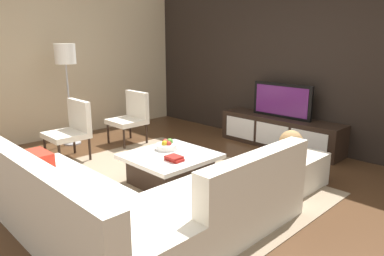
% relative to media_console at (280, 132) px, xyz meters
% --- Properties ---
extents(ground_plane, '(14.00, 14.00, 0.00)m').
position_rel_media_console_xyz_m(ground_plane, '(0.00, -2.40, -0.25)').
color(ground_plane, '#4C301C').
extents(feature_wall_back, '(6.40, 0.12, 2.80)m').
position_rel_media_console_xyz_m(feature_wall_back, '(0.00, 0.30, 1.15)').
color(feature_wall_back, black).
rests_on(feature_wall_back, ground).
extents(side_wall_left, '(0.12, 5.20, 2.80)m').
position_rel_media_console_xyz_m(side_wall_left, '(-3.20, -2.20, 1.15)').
color(side_wall_left, '#C6B28E').
rests_on(side_wall_left, ground).
extents(area_rug, '(3.40, 2.74, 0.01)m').
position_rel_media_console_xyz_m(area_rug, '(-0.10, -2.40, -0.24)').
color(area_rug, gray).
rests_on(area_rug, ground).
extents(media_console, '(2.07, 0.50, 0.50)m').
position_rel_media_console_xyz_m(media_console, '(0.00, 0.00, 0.00)').
color(media_console, black).
rests_on(media_console, ground).
extents(television, '(1.04, 0.06, 0.55)m').
position_rel_media_console_xyz_m(television, '(0.00, 0.00, 0.52)').
color(television, black).
rests_on(television, media_console).
extents(sectional_couch, '(2.48, 2.26, 0.79)m').
position_rel_media_console_xyz_m(sectional_couch, '(0.51, -3.31, 0.02)').
color(sectional_couch, silver).
rests_on(sectional_couch, ground).
extents(coffee_table, '(0.95, 0.98, 0.38)m').
position_rel_media_console_xyz_m(coffee_table, '(-0.10, -2.30, -0.05)').
color(coffee_table, black).
rests_on(coffee_table, ground).
extents(accent_chair_near, '(0.56, 0.54, 0.87)m').
position_rel_media_console_xyz_m(accent_chair_near, '(-1.82, -2.70, 0.24)').
color(accent_chair_near, black).
rests_on(accent_chair_near, ground).
extents(floor_lamp, '(0.33, 0.33, 1.66)m').
position_rel_media_console_xyz_m(floor_lamp, '(-2.57, -2.36, 1.16)').
color(floor_lamp, '#A5A5AA').
rests_on(floor_lamp, ground).
extents(ottoman, '(0.70, 0.70, 0.40)m').
position_rel_media_console_xyz_m(ottoman, '(0.93, -1.28, -0.05)').
color(ottoman, silver).
rests_on(ottoman, ground).
extents(fruit_bowl, '(0.28, 0.28, 0.13)m').
position_rel_media_console_xyz_m(fruit_bowl, '(-0.28, -2.19, 0.18)').
color(fruit_bowl, silver).
rests_on(fruit_bowl, coffee_table).
extents(accent_chair_far, '(0.56, 0.53, 0.87)m').
position_rel_media_console_xyz_m(accent_chair_far, '(-1.93, -1.57, 0.24)').
color(accent_chair_far, black).
rests_on(accent_chair_far, ground).
extents(decorative_ball, '(0.28, 0.28, 0.28)m').
position_rel_media_console_xyz_m(decorative_ball, '(0.93, -1.28, 0.29)').
color(decorative_ball, '#AD8451').
rests_on(decorative_ball, ottoman).
extents(book_stack, '(0.21, 0.15, 0.06)m').
position_rel_media_console_xyz_m(book_stack, '(0.11, -2.42, 0.16)').
color(book_stack, maroon).
rests_on(book_stack, coffee_table).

